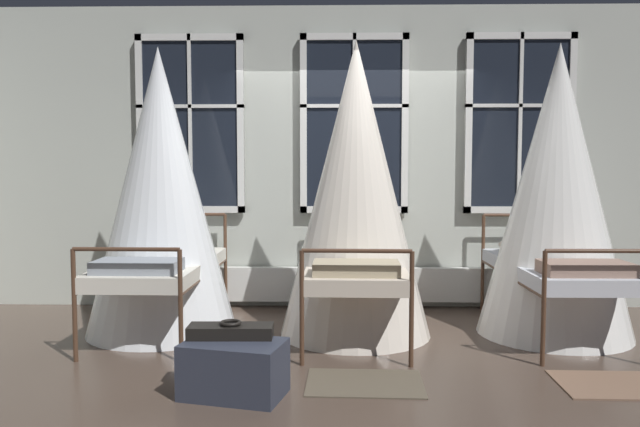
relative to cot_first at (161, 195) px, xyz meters
The scene contains 10 objects.
ground 2.17m from the cot_first, ahead, with size 17.62×17.62×0.00m, color #4C3D33.
back_wall_with_windows 2.12m from the cot_first, 32.00° to the left, with size 8.85×0.10×3.18m, color #B2B7AD.
window_bank 2.03m from the cot_first, 29.16° to the left, with size 4.57×0.10×2.81m.
cot_first is the anchor object (origin of this frame).
cot_second 1.75m from the cot_first, ahead, with size 1.34×1.89×2.59m.
cot_third 3.52m from the cot_first, ahead, with size 1.34×1.87×2.57m.
rug_second 2.55m from the cot_first, 37.36° to the right, with size 0.80×0.56×0.01m, color brown.
rug_third 3.94m from the cot_first, 21.16° to the right, with size 0.80×0.56×0.01m, color brown.
suitcase_dark 2.00m from the cot_first, 59.63° to the right, with size 0.56×0.22×0.47m.
travel_trunk 2.12m from the cot_first, 60.33° to the right, with size 0.64×0.40×0.36m, color #2D3342.
Camera 1 is at (-0.22, -5.34, 1.47)m, focal length 34.48 mm.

